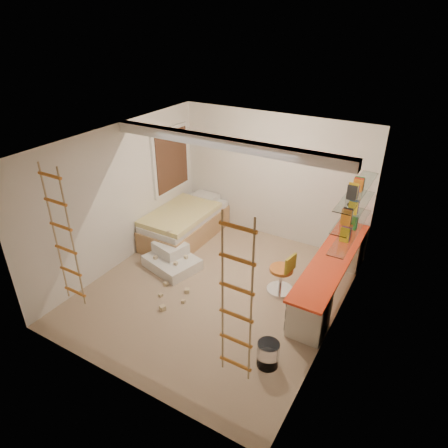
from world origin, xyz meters
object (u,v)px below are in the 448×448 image
Objects in this scene: desk at (330,274)px; play_platform at (172,258)px; swivel_chair at (282,278)px; bed at (185,224)px.

play_platform is at bearing -166.97° from desk.
swivel_chair is 2.11m from play_platform.
bed is 1.10m from play_platform.
bed is 1.83× the size of play_platform.
desk reaches higher than play_platform.
desk is 1.40× the size of bed.
bed is 2.60× the size of swivel_chair.
play_platform is at bearing -171.46° from swivel_chair.
play_platform is (0.39, -1.01, -0.17)m from bed.
desk reaches higher than bed.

